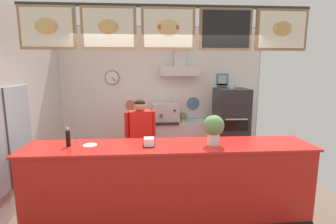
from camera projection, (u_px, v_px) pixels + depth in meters
ground_plane at (169, 211)px, 3.71m from camera, size 5.61×5.61×0.00m
back_wall_assembly at (162, 90)px, 5.58m from camera, size 4.48×2.38×2.95m
service_counter at (170, 183)px, 3.42m from camera, size 3.75×0.69×1.07m
back_prep_counter at (173, 143)px, 5.56m from camera, size 1.45×0.60×0.93m
pizza_oven at (230, 128)px, 5.30m from camera, size 0.63×0.71×1.75m
shop_worker at (141, 141)px, 4.36m from camera, size 0.52×0.28×1.54m
espresso_machine at (166, 113)px, 5.41m from camera, size 0.55×0.55×0.41m
potted_thyme at (148, 117)px, 5.41m from camera, size 0.18×0.18×0.21m
potted_sage at (183, 116)px, 5.45m from camera, size 0.18×0.18×0.20m
condiment_plate at (90, 145)px, 3.29m from camera, size 0.18×0.18×0.01m
napkin_holder at (149, 142)px, 3.27m from camera, size 0.16×0.15×0.12m
basil_vase at (214, 128)px, 3.29m from camera, size 0.27×0.27×0.39m
pepper_grinder at (68, 137)px, 3.25m from camera, size 0.06×0.06×0.25m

